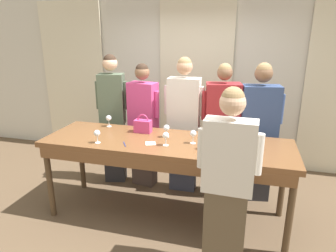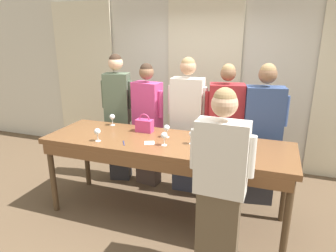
% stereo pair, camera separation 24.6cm
% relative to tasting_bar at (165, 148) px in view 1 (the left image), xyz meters
% --- Properties ---
extents(ground_plane, '(18.00, 18.00, 0.00)m').
position_rel_tasting_bar_xyz_m(ground_plane, '(0.00, 0.02, -0.89)').
color(ground_plane, brown).
extents(wall_back, '(12.00, 0.06, 2.80)m').
position_rel_tasting_bar_xyz_m(wall_back, '(0.00, 1.91, 0.51)').
color(wall_back, beige).
rests_on(wall_back, ground_plane).
extents(curtain_panel_left, '(1.20, 0.03, 2.69)m').
position_rel_tasting_bar_xyz_m(curtain_panel_left, '(-2.27, 1.84, 0.45)').
color(curtain_panel_left, beige).
rests_on(curtain_panel_left, ground_plane).
extents(curtain_panel_center, '(1.20, 0.03, 2.69)m').
position_rel_tasting_bar_xyz_m(curtain_panel_center, '(0.00, 1.84, 0.45)').
color(curtain_panel_center, beige).
rests_on(curtain_panel_center, ground_plane).
extents(tasting_bar, '(2.84, 0.87, 0.98)m').
position_rel_tasting_bar_xyz_m(tasting_bar, '(0.00, 0.00, 0.00)').
color(tasting_bar, brown).
rests_on(tasting_bar, ground_plane).
extents(wine_bottle, '(0.07, 0.07, 0.32)m').
position_rel_tasting_bar_xyz_m(wine_bottle, '(0.79, -0.11, 0.20)').
color(wine_bottle, black).
rests_on(wine_bottle, tasting_bar).
extents(handbag, '(0.21, 0.11, 0.23)m').
position_rel_tasting_bar_xyz_m(handbag, '(-0.36, 0.24, 0.17)').
color(handbag, '#C63870').
rests_on(handbag, tasting_bar).
extents(wine_glass_front_left, '(0.07, 0.07, 0.15)m').
position_rel_tasting_bar_xyz_m(wine_glass_front_left, '(0.73, 0.23, 0.19)').
color(wine_glass_front_left, white).
rests_on(wine_glass_front_left, tasting_bar).
extents(wine_glass_front_mid, '(0.07, 0.07, 0.15)m').
position_rel_tasting_bar_xyz_m(wine_glass_front_mid, '(0.47, -0.12, 0.19)').
color(wine_glass_front_mid, white).
rests_on(wine_glass_front_mid, tasting_bar).
extents(wine_glass_front_right, '(0.07, 0.07, 0.15)m').
position_rel_tasting_bar_xyz_m(wine_glass_front_right, '(-0.03, 0.14, 0.19)').
color(wine_glass_front_right, white).
rests_on(wine_glass_front_right, tasting_bar).
extents(wine_glass_center_left, '(0.07, 0.07, 0.15)m').
position_rel_tasting_bar_xyz_m(wine_glass_center_left, '(0.92, 0.03, 0.19)').
color(wine_glass_center_left, white).
rests_on(wine_glass_center_left, tasting_bar).
extents(wine_glass_center_mid, '(0.07, 0.07, 0.15)m').
position_rel_tasting_bar_xyz_m(wine_glass_center_mid, '(-0.87, 0.35, 0.19)').
color(wine_glass_center_mid, white).
rests_on(wine_glass_center_mid, tasting_bar).
extents(wine_glass_center_right, '(0.07, 0.07, 0.15)m').
position_rel_tasting_bar_xyz_m(wine_glass_center_right, '(0.31, 0.02, 0.19)').
color(wine_glass_center_right, white).
rests_on(wine_glass_center_right, tasting_bar).
extents(wine_glass_back_left, '(0.07, 0.07, 0.15)m').
position_rel_tasting_bar_xyz_m(wine_glass_back_left, '(0.04, -0.12, 0.19)').
color(wine_glass_back_left, white).
rests_on(wine_glass_back_left, tasting_bar).
extents(wine_glass_back_mid, '(0.07, 0.07, 0.15)m').
position_rel_tasting_bar_xyz_m(wine_glass_back_mid, '(-0.72, -0.24, 0.19)').
color(wine_glass_back_mid, white).
rests_on(wine_glass_back_mid, tasting_bar).
extents(wine_glass_back_right, '(0.07, 0.07, 0.15)m').
position_rel_tasting_bar_xyz_m(wine_glass_back_right, '(0.55, -0.18, 0.19)').
color(wine_glass_back_right, white).
rests_on(wine_glass_back_right, tasting_bar).
extents(napkin, '(0.14, 0.14, 0.00)m').
position_rel_tasting_bar_xyz_m(napkin, '(-0.14, -0.11, 0.09)').
color(napkin, white).
rests_on(napkin, tasting_bar).
extents(pen, '(0.08, 0.13, 0.01)m').
position_rel_tasting_bar_xyz_m(pen, '(-0.41, -0.21, 0.09)').
color(pen, '#193399').
rests_on(pen, tasting_bar).
extents(guest_olive_jacket, '(0.46, 0.31, 1.88)m').
position_rel_tasting_bar_xyz_m(guest_olive_jacket, '(-0.99, 0.74, 0.09)').
color(guest_olive_jacket, '#28282D').
rests_on(guest_olive_jacket, ground_plane).
extents(guest_pink_top, '(0.50, 0.29, 1.77)m').
position_rel_tasting_bar_xyz_m(guest_pink_top, '(-0.53, 0.74, 0.02)').
color(guest_pink_top, '#473833').
rests_on(guest_pink_top, ground_plane).
extents(guest_cream_sweater, '(0.54, 0.23, 1.87)m').
position_rel_tasting_bar_xyz_m(guest_cream_sweater, '(0.05, 0.74, 0.07)').
color(guest_cream_sweater, '#383D51').
rests_on(guest_cream_sweater, ground_plane).
extents(guest_striped_shirt, '(0.55, 0.35, 1.80)m').
position_rel_tasting_bar_xyz_m(guest_striped_shirt, '(0.56, 0.74, 0.01)').
color(guest_striped_shirt, '#28282D').
rests_on(guest_striped_shirt, ground_plane).
extents(guest_navy_coat, '(0.57, 0.32, 1.82)m').
position_rel_tasting_bar_xyz_m(guest_navy_coat, '(1.03, 0.74, 0.04)').
color(guest_navy_coat, '#28282D').
rests_on(guest_navy_coat, ground_plane).
extents(host_pouring, '(0.55, 0.22, 1.75)m').
position_rel_tasting_bar_xyz_m(host_pouring, '(0.75, -0.66, 0.02)').
color(host_pouring, brown).
rests_on(host_pouring, ground_plane).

